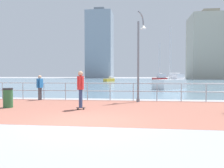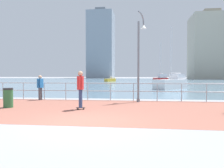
{
  "view_description": "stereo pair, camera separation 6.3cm",
  "coord_description": "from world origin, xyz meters",
  "px_view_note": "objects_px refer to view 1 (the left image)",
  "views": [
    {
      "loc": [
        1.84,
        -7.38,
        1.55
      ],
      "look_at": [
        0.44,
        3.93,
        1.1
      ],
      "focal_mm": 37.24,
      "sensor_mm": 36.0,
      "label": 1
    },
    {
      "loc": [
        1.9,
        -7.37,
        1.55
      ],
      "look_at": [
        0.44,
        3.93,
        1.1
      ],
      "focal_mm": 37.24,
      "sensor_mm": 36.0,
      "label": 2
    }
  ],
  "objects_px": {
    "bystander": "(40,86)",
    "sailboat_ivory": "(171,83)",
    "lamppost": "(140,52)",
    "skateboarder": "(81,86)",
    "trash_bin": "(8,98)",
    "sailboat_red": "(159,80)",
    "sailboat_gray": "(109,80)"
  },
  "relations": [
    {
      "from": "trash_bin",
      "to": "lamppost",
      "type": "bearing_deg",
      "value": 27.76
    },
    {
      "from": "trash_bin",
      "to": "sailboat_ivory",
      "type": "bearing_deg",
      "value": 59.28
    },
    {
      "from": "lamppost",
      "to": "skateboarder",
      "type": "height_order",
      "value": "lamppost"
    },
    {
      "from": "bystander",
      "to": "sailboat_red",
      "type": "height_order",
      "value": "sailboat_red"
    },
    {
      "from": "skateboarder",
      "to": "sailboat_gray",
      "type": "height_order",
      "value": "sailboat_gray"
    },
    {
      "from": "sailboat_ivory",
      "to": "sailboat_red",
      "type": "height_order",
      "value": "sailboat_red"
    },
    {
      "from": "bystander",
      "to": "sailboat_red",
      "type": "bearing_deg",
      "value": 69.47
    },
    {
      "from": "skateboarder",
      "to": "sailboat_gray",
      "type": "distance_m",
      "value": 43.93
    },
    {
      "from": "bystander",
      "to": "trash_bin",
      "type": "bearing_deg",
      "value": -91.19
    },
    {
      "from": "sailboat_red",
      "to": "lamppost",
      "type": "bearing_deg",
      "value": -97.1
    },
    {
      "from": "lamppost",
      "to": "trash_bin",
      "type": "relative_size",
      "value": 5.55
    },
    {
      "from": "sailboat_gray",
      "to": "skateboarder",
      "type": "bearing_deg",
      "value": -83.96
    },
    {
      "from": "sailboat_ivory",
      "to": "sailboat_gray",
      "type": "relative_size",
      "value": 1.5
    },
    {
      "from": "bystander",
      "to": "sailboat_gray",
      "type": "height_order",
      "value": "sailboat_gray"
    },
    {
      "from": "lamppost",
      "to": "sailboat_gray",
      "type": "xyz_separation_m",
      "value": [
        -7.22,
        40.27,
        -2.42
      ]
    },
    {
      "from": "trash_bin",
      "to": "sailboat_ivory",
      "type": "xyz_separation_m",
      "value": [
        9.53,
        16.04,
        0.18
      ]
    },
    {
      "from": "bystander",
      "to": "sailboat_ivory",
      "type": "bearing_deg",
      "value": 53.3
    },
    {
      "from": "bystander",
      "to": "lamppost",
      "type": "bearing_deg",
      "value": -1.0
    },
    {
      "from": "lamppost",
      "to": "trash_bin",
      "type": "xyz_separation_m",
      "value": [
        -6.16,
        -3.24,
        -2.39
      ]
    },
    {
      "from": "sailboat_gray",
      "to": "sailboat_red",
      "type": "bearing_deg",
      "value": -56.88
    },
    {
      "from": "sailboat_ivory",
      "to": "sailboat_red",
      "type": "bearing_deg",
      "value": 91.53
    },
    {
      "from": "skateboarder",
      "to": "bystander",
      "type": "bearing_deg",
      "value": 134.85
    },
    {
      "from": "lamppost",
      "to": "skateboarder",
      "type": "relative_size",
      "value": 3.0
    },
    {
      "from": "bystander",
      "to": "sailboat_gray",
      "type": "bearing_deg",
      "value": 91.6
    },
    {
      "from": "bystander",
      "to": "sailboat_ivory",
      "type": "relative_size",
      "value": 0.22
    },
    {
      "from": "skateboarder",
      "to": "sailboat_red",
      "type": "height_order",
      "value": "sailboat_red"
    },
    {
      "from": "skateboarder",
      "to": "trash_bin",
      "type": "bearing_deg",
      "value": 177.35
    },
    {
      "from": "lamppost",
      "to": "sailboat_gray",
      "type": "height_order",
      "value": "lamppost"
    },
    {
      "from": "lamppost",
      "to": "sailboat_ivory",
      "type": "height_order",
      "value": "sailboat_ivory"
    },
    {
      "from": "sailboat_gray",
      "to": "bystander",
      "type": "bearing_deg",
      "value": -88.4
    },
    {
      "from": "lamppost",
      "to": "sailboat_gray",
      "type": "relative_size",
      "value": 1.14
    },
    {
      "from": "sailboat_ivory",
      "to": "sailboat_gray",
      "type": "distance_m",
      "value": 29.44
    }
  ]
}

